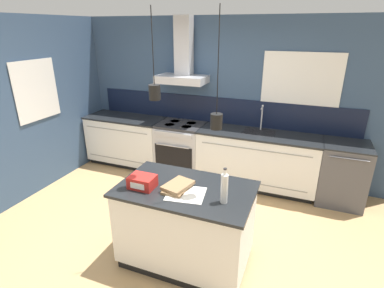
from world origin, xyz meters
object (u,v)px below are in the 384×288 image
at_px(bottle_on_island, 224,188).
at_px(oven_range, 181,149).
at_px(dishwasher, 342,173).
at_px(book_stack, 177,187).
at_px(red_supply_box, 142,182).

bearing_deg(bottle_on_island, oven_range, 123.00).
bearing_deg(bottle_on_island, dishwasher, 59.77).
xyz_separation_m(dishwasher, book_stack, (-1.70, -2.01, 0.49)).
distance_m(book_stack, red_supply_box, 0.36).
xyz_separation_m(bottle_on_island, book_stack, (-0.50, 0.05, -0.12)).
bearing_deg(oven_range, dishwasher, 0.09).
xyz_separation_m(dishwasher, bottle_on_island, (-1.21, -2.07, 0.60)).
bearing_deg(dishwasher, book_stack, -130.17).
xyz_separation_m(oven_range, book_stack, (0.85, -2.01, 0.49)).
bearing_deg(book_stack, oven_range, 112.81).
relative_size(dishwasher, book_stack, 2.61).
distance_m(bottle_on_island, book_stack, 0.51).
distance_m(bottle_on_island, red_supply_box, 0.85).
relative_size(oven_range, book_stack, 2.61).
height_order(bottle_on_island, red_supply_box, bottle_on_island).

